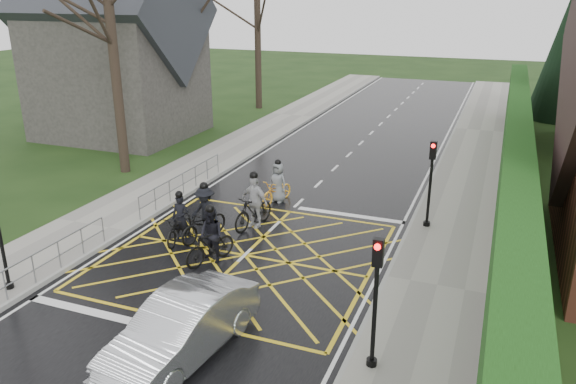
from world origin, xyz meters
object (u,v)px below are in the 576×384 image
Objects in this scene: cyclist_front at (254,207)px; car at (181,328)px; cyclist_rear at (180,225)px; cyclist_back at (211,241)px; cyclist_mid at (205,218)px; cyclist_lead at (277,188)px.

cyclist_front reaches higher than car.
cyclist_front is 0.48× the size of car.
cyclist_back is at bearing -37.19° from cyclist_rear.
cyclist_back is 0.44× the size of car.
cyclist_rear is 0.86× the size of cyclist_mid.
cyclist_mid is at bearing 28.73° from cyclist_rear.
cyclist_front is (0.09, 2.99, 0.05)m from cyclist_back.
cyclist_rear reaches higher than cyclist_lead.
cyclist_front is 7.61m from car.
cyclist_rear reaches higher than car.
cyclist_mid reaches higher than car.
cyclist_rear is at bearing 128.43° from car.
cyclist_rear is at bearing -129.84° from cyclist_mid.
cyclist_back reaches higher than cyclist_lead.
cyclist_lead is 10.23m from car.
cyclist_mid is 4.23m from cyclist_lead.
cyclist_front reaches higher than cyclist_mid.
cyclist_mid reaches higher than cyclist_back.
cyclist_mid is at bearing 121.09° from car.
cyclist_front is (1.81, 1.98, 0.19)m from cyclist_rear.
cyclist_front is 1.12× the size of cyclist_lead.
cyclist_mid is 1.02× the size of cyclist_front.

